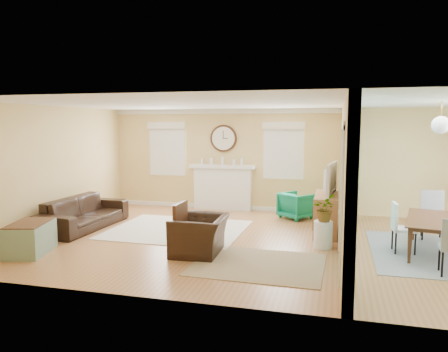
{
  "coord_description": "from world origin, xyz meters",
  "views": [
    {
      "loc": [
        1.33,
        -7.96,
        2.22
      ],
      "look_at": [
        -0.8,
        0.3,
        1.2
      ],
      "focal_mm": 35.0,
      "sensor_mm": 36.0,
      "label": 1
    }
  ],
  "objects_px": {
    "credenza": "(326,214)",
    "eames_chair": "(200,235)",
    "sofa": "(84,213)",
    "green_chair": "(296,205)",
    "dining_table": "(439,237)"
  },
  "relations": [
    {
      "from": "credenza",
      "to": "eames_chair",
      "type": "bearing_deg",
      "value": -135.52
    },
    {
      "from": "sofa",
      "to": "eames_chair",
      "type": "xyz_separation_m",
      "value": [
        2.97,
        -1.16,
        -0.0
      ]
    },
    {
      "from": "dining_table",
      "to": "sofa",
      "type": "bearing_deg",
      "value": 99.49
    },
    {
      "from": "green_chair",
      "to": "eames_chair",
      "type": "bearing_deg",
      "value": 105.5
    },
    {
      "from": "green_chair",
      "to": "credenza",
      "type": "distance_m",
      "value": 1.42
    },
    {
      "from": "credenza",
      "to": "dining_table",
      "type": "xyz_separation_m",
      "value": [
        1.91,
        -1.03,
        -0.09
      ]
    },
    {
      "from": "green_chair",
      "to": "dining_table",
      "type": "distance_m",
      "value": 3.46
    },
    {
      "from": "sofa",
      "to": "eames_chair",
      "type": "distance_m",
      "value": 3.19
    },
    {
      "from": "sofa",
      "to": "green_chair",
      "type": "relative_size",
      "value": 3.32
    },
    {
      "from": "eames_chair",
      "to": "green_chair",
      "type": "bearing_deg",
      "value": 155.01
    },
    {
      "from": "dining_table",
      "to": "credenza",
      "type": "bearing_deg",
      "value": 72.59
    },
    {
      "from": "eames_chair",
      "to": "dining_table",
      "type": "xyz_separation_m",
      "value": [
        3.97,
        1.0,
        -0.02
      ]
    },
    {
      "from": "sofa",
      "to": "green_chair",
      "type": "distance_m",
      "value": 4.8
    },
    {
      "from": "green_chair",
      "to": "credenza",
      "type": "xyz_separation_m",
      "value": [
        0.71,
        -1.23,
        0.09
      ]
    },
    {
      "from": "eames_chair",
      "to": "dining_table",
      "type": "height_order",
      "value": "eames_chair"
    }
  ]
}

